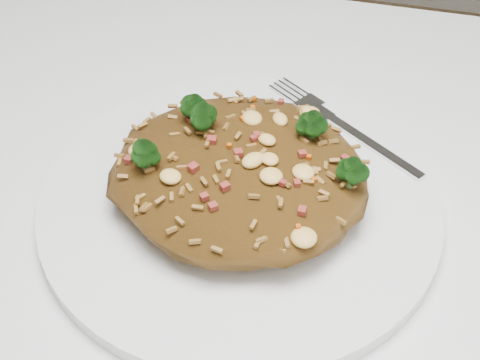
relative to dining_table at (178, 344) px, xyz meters
name	(u,v)px	position (x,y,z in m)	size (l,w,h in m)	color
dining_table	(178,344)	(0.00, 0.00, 0.00)	(1.20, 0.80, 0.75)	white
plate	(240,201)	(0.03, 0.07, 0.10)	(0.30, 0.30, 0.01)	white
fried_rice	(240,166)	(0.03, 0.07, 0.13)	(0.19, 0.17, 0.07)	brown
fork	(351,131)	(0.10, 0.16, 0.11)	(0.14, 0.11, 0.00)	silver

